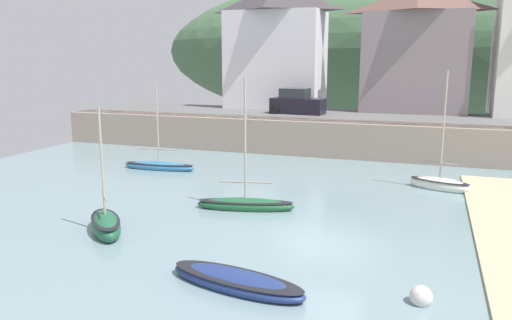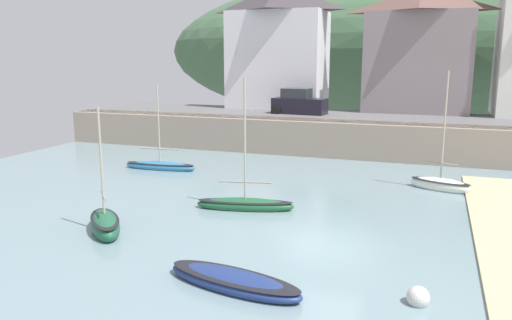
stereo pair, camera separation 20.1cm
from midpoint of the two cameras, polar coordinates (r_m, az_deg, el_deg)
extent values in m
cube|color=gray|center=(18.50, 8.41, -9.67)|extent=(48.00, 40.00, 0.06)
cube|color=gray|center=(34.54, 14.12, 2.12)|extent=(48.00, 2.40, 2.40)
cube|color=#606060|center=(38.04, 14.78, 4.67)|extent=(48.00, 9.00, 0.10)
ellipsoid|color=#436644|center=(72.20, 21.91, 11.45)|extent=(80.00, 44.00, 21.72)
cube|color=white|center=(44.13, 2.65, 11.26)|extent=(7.99, 5.00, 8.10)
cube|color=gray|center=(42.19, 18.00, 10.47)|extent=(8.01, 4.39, 7.74)
ellipsoid|color=navy|center=(15.15, -2.18, -13.67)|extent=(4.62, 2.06, 0.61)
ellipsoid|color=black|center=(15.08, -2.18, -13.09)|extent=(4.53, 2.02, 0.12)
ellipsoid|color=#1F5832|center=(22.43, -0.99, -5.16)|extent=(4.48, 1.89, 0.66)
ellipsoid|color=black|center=(22.38, -1.00, -4.72)|extent=(4.39, 1.85, 0.12)
cylinder|color=#B2A893|center=(21.77, -1.02, 2.39)|extent=(0.09, 0.09, 5.32)
cylinder|color=gray|center=(22.15, -1.00, -2.54)|extent=(2.30, 0.58, 0.07)
ellipsoid|color=white|center=(27.41, 20.38, -2.72)|extent=(3.23, 1.89, 0.82)
ellipsoid|color=black|center=(27.36, 20.41, -2.26)|extent=(3.17, 1.86, 0.12)
cylinder|color=#B2A893|center=(26.85, 20.84, 3.71)|extent=(0.09, 0.09, 5.39)
cylinder|color=gray|center=(27.16, 20.55, -0.35)|extent=(1.60, 0.60, 0.07)
ellipsoid|color=teal|center=(30.96, -10.65, -0.72)|extent=(4.60, 1.30, 0.62)
ellipsoid|color=black|center=(30.92, -10.66, -0.41)|extent=(4.51, 1.27, 0.12)
cylinder|color=#B2A893|center=(30.52, -10.83, 4.07)|extent=(0.09, 0.09, 4.60)
cylinder|color=gray|center=(30.75, -10.73, 1.24)|extent=(2.46, 0.26, 0.07)
ellipsoid|color=#205B3D|center=(20.38, -16.50, -7.13)|extent=(2.83, 2.97, 0.97)
ellipsoid|color=black|center=(20.30, -16.55, -6.42)|extent=(2.78, 2.91, 0.12)
cylinder|color=#B2A893|center=(19.74, -16.92, -0.13)|extent=(0.09, 0.09, 4.10)
cylinder|color=gray|center=(20.04, -16.70, -3.86)|extent=(1.04, 1.14, 0.07)
cube|color=black|center=(39.10, 5.11, 6.14)|extent=(4.24, 2.08, 1.20)
cube|color=#282D33|center=(39.08, 4.78, 7.54)|extent=(2.23, 1.69, 0.80)
cylinder|color=black|center=(39.52, 7.73, 5.73)|extent=(0.64, 0.22, 0.64)
cylinder|color=black|center=(37.96, 7.22, 5.51)|extent=(0.64, 0.22, 0.64)
cylinder|color=black|center=(40.33, 3.12, 5.93)|extent=(0.64, 0.22, 0.64)
cylinder|color=black|center=(38.81, 2.44, 5.72)|extent=(0.64, 0.22, 0.64)
sphere|color=silver|center=(14.92, 18.33, -14.61)|extent=(0.63, 0.63, 0.63)
camera|label=1|loc=(0.10, -89.40, 0.12)|focal=35.20mm
camera|label=2|loc=(0.10, 90.60, -0.12)|focal=35.20mm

